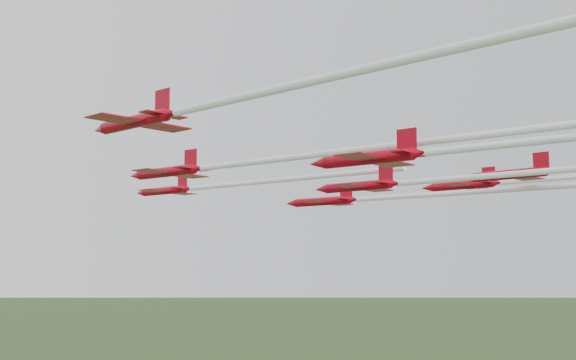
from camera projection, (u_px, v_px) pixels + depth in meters
jet_lead at (210, 186)px, 93.59m from camera, size 12.95×42.52×2.57m
jet_row2_left at (250, 162)px, 69.88m from camera, size 15.04×50.83×2.63m
jet_row2_right at (384, 198)px, 90.58m from camera, size 14.38×44.49×2.70m
jet_row3_left at (299, 84)px, 47.17m from camera, size 13.93×67.45×2.66m
jet_row3_mid at (530, 172)px, 65.32m from camera, size 17.85×65.83×2.50m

